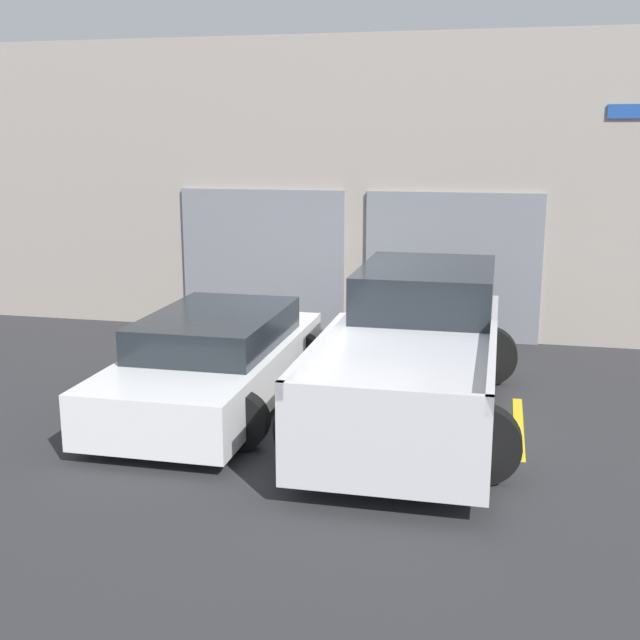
% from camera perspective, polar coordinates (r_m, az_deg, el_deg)
% --- Properties ---
extents(ground_plane, '(28.00, 28.00, 0.00)m').
position_cam_1_polar(ground_plane, '(11.52, 0.78, -4.56)').
color(ground_plane, '#2D2D30').
extents(shophouse_building, '(15.53, 0.68, 5.14)m').
position_cam_1_polar(shophouse_building, '(14.26, 3.57, 9.20)').
color(shophouse_building, '#9E9389').
rests_on(shophouse_building, ground).
extents(pickup_truck, '(2.58, 5.56, 1.71)m').
position_cam_1_polar(pickup_truck, '(10.26, 6.88, -2.15)').
color(pickup_truck, silver).
rests_on(pickup_truck, ground).
extents(sedan_white, '(2.27, 4.55, 1.22)m').
position_cam_1_polar(sedan_white, '(10.61, -7.44, -2.90)').
color(sedan_white, white).
rests_on(sedan_white, ground).
extents(parking_stripe_far_left, '(0.12, 2.20, 0.01)m').
position_cam_1_polar(parking_stripe_far_left, '(11.25, -13.66, -5.35)').
color(parking_stripe_far_left, gold).
rests_on(parking_stripe_far_left, ground).
extents(parking_stripe_left, '(0.12, 2.20, 0.01)m').
position_cam_1_polar(parking_stripe_left, '(10.40, -0.61, -6.50)').
color(parking_stripe_left, gold).
rests_on(parking_stripe_left, ground).
extents(parking_stripe_centre, '(0.12, 2.20, 0.01)m').
position_cam_1_polar(parking_stripe_centre, '(10.16, 13.94, -7.39)').
color(parking_stripe_centre, gold).
rests_on(parking_stripe_centre, ground).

